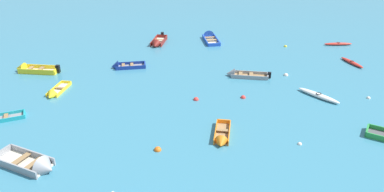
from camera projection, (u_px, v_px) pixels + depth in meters
name	position (u px, v px, depth m)	size (l,w,h in m)	color
rowboat_grey_outer_right	(36.00, 166.00, 21.50)	(4.40, 2.58, 1.38)	beige
rowboat_yellow_cluster_inner	(54.00, 94.00, 30.31)	(1.05, 3.18, 0.89)	beige
rowboat_blue_cluster_outer	(209.00, 37.00, 43.95)	(2.57, 4.37, 1.36)	beige
kayak_red_near_left	(338.00, 44.00, 41.74)	(3.30, 1.07, 0.31)	red
kayak_white_far_right	(318.00, 95.00, 29.91)	(3.27, 2.91, 0.36)	white
rowboat_maroon_far_back	(157.00, 43.00, 41.76)	(1.36, 4.02, 1.16)	beige
rowboat_orange_near_right	(222.00, 138.00, 24.21)	(1.02, 3.17, 0.90)	#99754C
rowboat_deep_blue_near_camera	(121.00, 66.00, 35.60)	(3.50, 2.08, 1.12)	gray
rowboat_grey_outer_left	(239.00, 75.00, 33.76)	(4.12, 1.23, 1.08)	#99754C
rowboat_yellow_center	(30.00, 69.00, 34.73)	(4.41, 1.40, 1.17)	beige
kayak_red_back_row_right	(352.00, 62.00, 36.58)	(1.87, 2.99, 0.30)	red
mooring_buoy_near_foreground	(196.00, 100.00, 29.58)	(0.45, 0.45, 0.45)	red
mooring_buoy_midfield	(158.00, 150.00, 23.30)	(0.47, 0.47, 0.47)	orange
mooring_buoy_central	(285.00, 47.00, 41.32)	(0.37, 0.37, 0.37)	yellow
mooring_buoy_trailing	(368.00, 98.00, 29.81)	(0.32, 0.32, 0.32)	silver
mooring_buoy_outer_edge	(300.00, 144.00, 23.89)	(0.29, 0.29, 0.29)	silver
mooring_buoy_far_field	(286.00, 75.00, 34.02)	(0.43, 0.43, 0.43)	silver
mooring_buoy_between_boats_right	(243.00, 98.00, 29.90)	(0.43, 0.43, 0.43)	red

